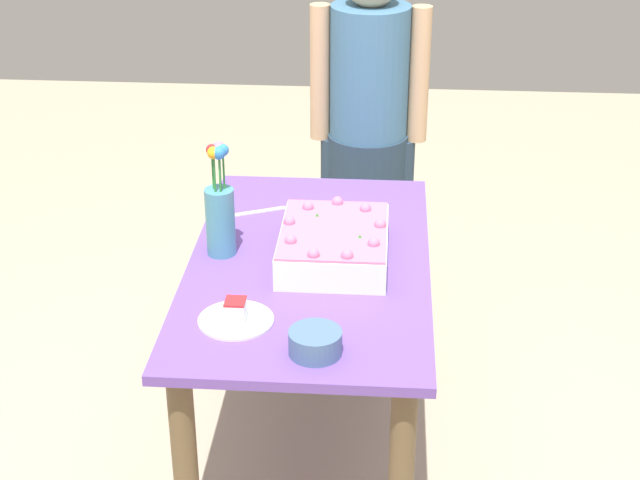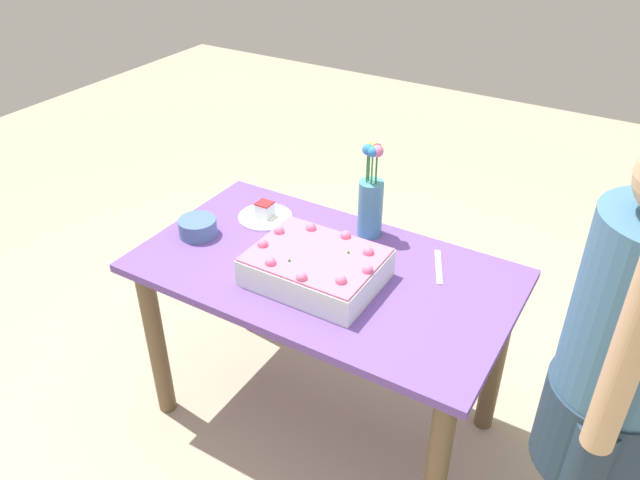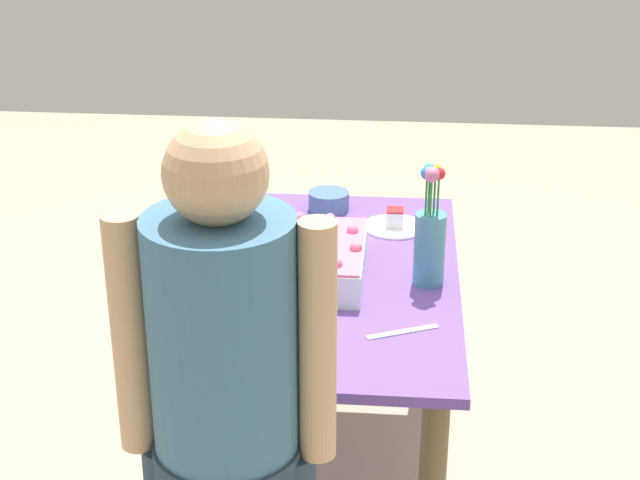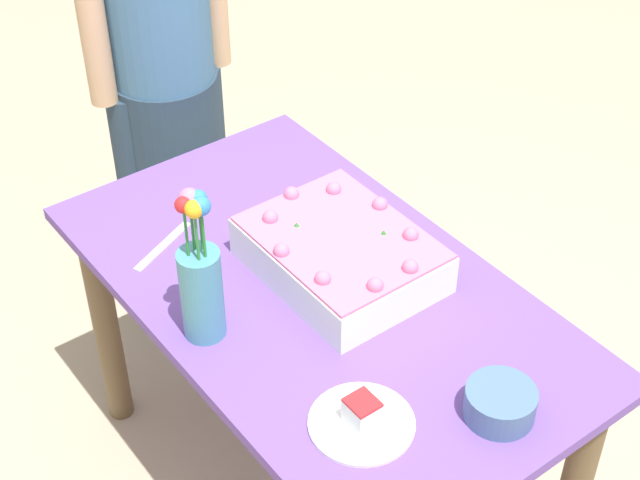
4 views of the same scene
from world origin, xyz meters
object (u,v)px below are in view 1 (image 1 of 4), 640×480
Objects in this scene: cake_knife at (257,212)px; sheet_cake at (334,244)px; person_standing at (368,121)px; serving_plate_with_slice at (236,316)px; flower_vase at (220,212)px; fruit_bowl at (315,342)px.

sheet_cake is at bearing 106.69° from cake_knife.
sheet_cake is 2.08× the size of cake_knife.
cake_knife is 0.72m from person_standing.
sheet_cake is 0.46m from serving_plate_with_slice.
person_standing reaches higher than sheet_cake.
cake_knife is at bearing -13.01° from flower_vase.
serving_plate_with_slice is 0.14× the size of person_standing.
serving_plate_with_slice is at bearing 58.49° from fruit_bowl.
sheet_cake is 0.52m from fruit_bowl.
sheet_cake is 3.00× the size of fruit_bowl.
cake_knife is at bearing -30.42° from person_standing.
sheet_cake is 0.36m from flower_vase.
flower_vase is (0.02, 0.35, 0.09)m from sheet_cake.
serving_plate_with_slice is 0.58× the size of flower_vase.
sheet_cake reaches higher than fruit_bowl.
sheet_cake reaches higher than cake_knife.
cake_knife is at bearing 17.28° from fruit_bowl.
cake_knife is 1.44× the size of fruit_bowl.
cake_knife is (0.71, 0.03, -0.01)m from serving_plate_with_slice.
fruit_bowl is at bearing -148.35° from flower_vase.
sheet_cake is at bearing -1.83° from fruit_bowl.
fruit_bowl is (-0.14, -0.23, 0.02)m from serving_plate_with_slice.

